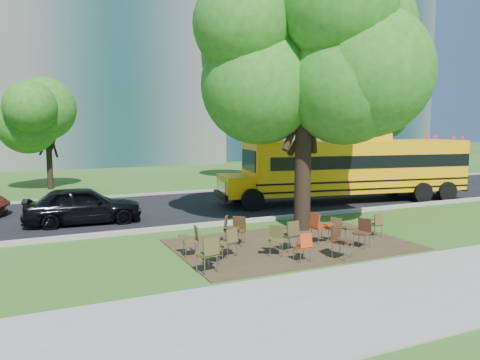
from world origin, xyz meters
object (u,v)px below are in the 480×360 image
chair_0 (209,251)px  chair_4 (304,244)px  chair_8 (192,238)px  black_car (83,205)px  main_tree (305,52)px  chair_9 (237,228)px  chair_5 (340,238)px  chair_3 (275,237)px  chair_12 (319,225)px  chair_10 (230,227)px  chair_7 (338,227)px  chair_13 (377,222)px  chair_11 (291,232)px  school_bus (354,167)px  chair_6 (362,230)px  chair_1 (215,246)px  chair_2 (230,239)px

chair_0 → chair_4: bearing=-16.5°
chair_8 → black_car: (-2.23, 5.73, 0.18)m
main_tree → chair_9: 6.28m
main_tree → chair_5: size_ratio=10.12×
chair_3 → chair_9: (-0.48, 1.49, 0.01)m
chair_3 → chair_5: bearing=174.8°
chair_12 → black_car: (-6.23, 6.01, 0.11)m
chair_3 → chair_10: size_ratio=0.96×
chair_7 → chair_8: size_ratio=0.93×
chair_5 → chair_13: size_ratio=1.18×
chair_5 → chair_12: size_ratio=0.99×
chair_10 → chair_11: chair_11 is taller
school_bus → chair_13: (-3.90, -6.10, -1.18)m
chair_8 → chair_12: bearing=-87.2°
chair_6 → chair_11: 2.19m
chair_0 → chair_1: bearing=44.0°
chair_4 → chair_2: bearing=139.2°
chair_6 → chair_10: size_ratio=1.00×
school_bus → chair_10: school_bus is taller
main_tree → chair_1: bearing=-149.6°
chair_0 → chair_11: 2.99m
main_tree → chair_4: (-2.02, -3.29, -5.54)m
chair_3 → chair_4: 0.95m
school_bus → chair_5: school_bus is taller
chair_13 → chair_4: bearing=-164.2°
chair_3 → black_car: size_ratio=0.20×
chair_0 → chair_12: size_ratio=0.96×
school_bus → chair_5: (-6.49, -7.61, -1.09)m
chair_10 → chair_6: bearing=92.0°
chair_10 → chair_11: 1.92m
chair_0 → black_car: size_ratio=0.22×
chair_9 → chair_11: size_ratio=0.95×
chair_0 → chair_2: size_ratio=1.12×
school_bus → chair_2: school_bus is taller
school_bus → chair_10: 10.02m
chair_2 → chair_10: chair_10 is taller
chair_5 → chair_9: size_ratio=1.10×
chair_5 → chair_2: bearing=-48.3°
chair_2 → chair_4: (1.61, -1.23, -0.01)m
chair_4 → chair_6: bearing=9.1°
chair_4 → chair_11: (0.23, 1.05, 0.07)m
chair_9 → chair_12: chair_12 is taller
chair_4 → black_car: 8.85m
chair_7 → chair_11: size_ratio=0.87×
chair_5 → chair_7: chair_5 is taller
chair_3 → main_tree: bearing=-105.0°
chair_3 → chair_5: 1.76m
main_tree → chair_4: bearing=-121.6°
chair_9 → chair_10: bearing=11.5°
main_tree → chair_10: main_tree is taller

